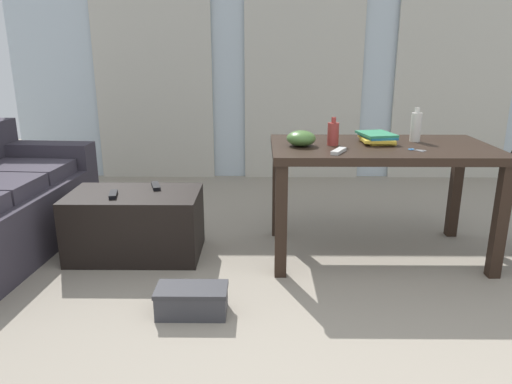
% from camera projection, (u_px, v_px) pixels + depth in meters
% --- Properties ---
extents(ground_plane, '(8.80, 8.80, 0.00)m').
position_uv_depth(ground_plane, '(327.00, 261.00, 3.12)').
color(ground_plane, gray).
extents(wall_back, '(5.99, 0.10, 2.53)m').
position_uv_depth(wall_back, '(303.00, 55.00, 4.90)').
color(wall_back, silver).
rests_on(wall_back, ground).
extents(curtains, '(4.26, 0.03, 2.13)m').
position_uv_depth(curtains, '(303.00, 76.00, 4.87)').
color(curtains, beige).
rests_on(curtains, ground).
extents(coffee_table, '(0.84, 0.50, 0.43)m').
position_uv_depth(coffee_table, '(136.00, 224.00, 3.16)').
color(coffee_table, black).
rests_on(coffee_table, ground).
extents(craft_table, '(1.38, 0.77, 0.74)m').
position_uv_depth(craft_table, '(380.00, 160.00, 3.05)').
color(craft_table, black).
rests_on(craft_table, ground).
extents(bottle_near, '(0.07, 0.07, 0.18)m').
position_uv_depth(bottle_near, '(333.00, 133.00, 3.00)').
color(bottle_near, '#99332D').
rests_on(bottle_near, craft_table).
extents(bottle_far, '(0.07, 0.07, 0.22)m').
position_uv_depth(bottle_far, '(416.00, 127.00, 3.11)').
color(bottle_far, beige).
rests_on(bottle_far, craft_table).
extents(bowl, '(0.18, 0.18, 0.10)m').
position_uv_depth(bowl, '(301.00, 138.00, 2.98)').
color(bowl, '#477033').
rests_on(bowl, craft_table).
extents(book_stack, '(0.24, 0.28, 0.06)m').
position_uv_depth(book_stack, '(377.00, 138.00, 3.08)').
color(book_stack, gold).
rests_on(book_stack, craft_table).
extents(tv_remote_on_table, '(0.11, 0.17, 0.02)m').
position_uv_depth(tv_remote_on_table, '(339.00, 151.00, 2.79)').
color(tv_remote_on_table, '#B7B7B2').
rests_on(tv_remote_on_table, craft_table).
extents(scissors, '(0.10, 0.09, 0.00)m').
position_uv_depth(scissors, '(415.00, 150.00, 2.86)').
color(scissors, '#9EA0A5').
rests_on(scissors, craft_table).
extents(tv_remote_primary, '(0.07, 0.16, 0.02)m').
position_uv_depth(tv_remote_primary, '(113.00, 194.00, 3.03)').
color(tv_remote_primary, black).
rests_on(tv_remote_primary, coffee_table).
extents(tv_remote_secondary, '(0.10, 0.18, 0.02)m').
position_uv_depth(tv_remote_secondary, '(156.00, 186.00, 3.22)').
color(tv_remote_secondary, black).
rests_on(tv_remote_secondary, coffee_table).
extents(shoebox, '(0.37, 0.19, 0.15)m').
position_uv_depth(shoebox, '(192.00, 300.00, 2.47)').
color(shoebox, '#38383D').
rests_on(shoebox, ground).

